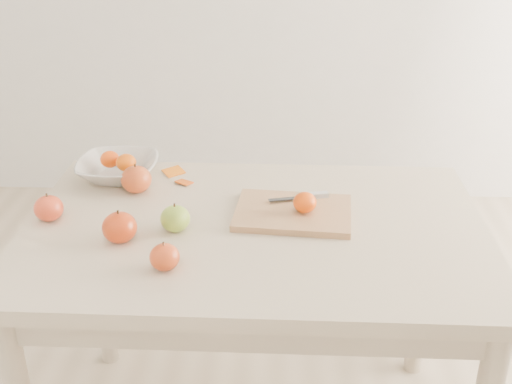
{
  "coord_description": "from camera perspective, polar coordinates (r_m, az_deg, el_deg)",
  "views": [
    {
      "loc": [
        0.07,
        -1.46,
        1.55
      ],
      "look_at": [
        0.0,
        0.05,
        0.82
      ],
      "focal_mm": 45.0,
      "sensor_mm": 36.0,
      "label": 1
    }
  ],
  "objects": [
    {
      "name": "apple_red_d",
      "position": [
        1.76,
        -17.95,
        -1.38
      ],
      "size": [
        0.08,
        0.08,
        0.07
      ],
      "primitive_type": "ellipsoid",
      "color": "#A20810",
      "rests_on": "table"
    },
    {
      "name": "apple_green",
      "position": [
        1.64,
        -7.19,
        -2.36
      ],
      "size": [
        0.08,
        0.08,
        0.07
      ],
      "primitive_type": "ellipsoid",
      "color": "olive",
      "rests_on": "table"
    },
    {
      "name": "bowl_tangerine_far",
      "position": [
        1.93,
        -11.47,
        2.59
      ],
      "size": [
        0.06,
        0.06,
        0.05
      ],
      "primitive_type": "ellipsoid",
      "color": "#E86008",
      "rests_on": "fruit_bowl"
    },
    {
      "name": "bowl_tangerine_near",
      "position": [
        1.97,
        -12.86,
        2.86
      ],
      "size": [
        0.06,
        0.06,
        0.05
      ],
      "primitive_type": "ellipsoid",
      "color": "#E04307",
      "rests_on": "fruit_bowl"
    },
    {
      "name": "board_tangerine",
      "position": [
        1.68,
        4.36,
        -0.93
      ],
      "size": [
        0.06,
        0.06,
        0.05
      ],
      "primitive_type": "ellipsoid",
      "color": "#D24907",
      "rests_on": "cutting_board"
    },
    {
      "name": "fruit_bowl",
      "position": [
        1.96,
        -12.16,
        2.03
      ],
      "size": [
        0.24,
        0.24,
        0.06
      ],
      "primitive_type": "imported",
      "color": "silver",
      "rests_on": "table"
    },
    {
      "name": "apple_red_b",
      "position": [
        1.61,
        -12.04,
        -3.1
      ],
      "size": [
        0.09,
        0.09,
        0.08
      ],
      "primitive_type": "ellipsoid",
      "color": "maroon",
      "rests_on": "table"
    },
    {
      "name": "apple_red_a",
      "position": [
        1.86,
        -10.6,
        1.11
      ],
      "size": [
        0.09,
        0.09,
        0.08
      ],
      "primitive_type": "ellipsoid",
      "color": "#A72113",
      "rests_on": "table"
    },
    {
      "name": "paring_knife",
      "position": [
        1.77,
        4.82,
        -0.35
      ],
      "size": [
        0.17,
        0.06,
        0.01
      ],
      "color": "silver",
      "rests_on": "cutting_board"
    },
    {
      "name": "cutting_board",
      "position": [
        1.71,
        3.31,
        -1.84
      ],
      "size": [
        0.32,
        0.25,
        0.02
      ],
      "primitive_type": "cube",
      "rotation": [
        0.0,
        0.0,
        -0.08
      ],
      "color": "tan",
      "rests_on": "table"
    },
    {
      "name": "orange_peel_b",
      "position": [
        1.9,
        -6.42,
        0.81
      ],
      "size": [
        0.06,
        0.05,
        0.01
      ],
      "primitive_type": "cube",
      "rotation": [
        -0.14,
        0.0,
        -0.53
      ],
      "color": "#D3510E",
      "rests_on": "table"
    },
    {
      "name": "orange_peel_a",
      "position": [
        1.97,
        -7.32,
        1.7
      ],
      "size": [
        0.07,
        0.07,
        0.01
      ],
      "primitive_type": "cube",
      "rotation": [
        0.21,
        0.0,
        0.7
      ],
      "color": "orange",
      "rests_on": "table"
    },
    {
      "name": "table",
      "position": [
        1.72,
        -0.08,
        -5.81
      ],
      "size": [
        1.2,
        0.8,
        0.75
      ],
      "color": "beige",
      "rests_on": "ground"
    },
    {
      "name": "apple_red_c",
      "position": [
        1.48,
        -8.12,
        -5.75
      ],
      "size": [
        0.07,
        0.07,
        0.06
      ],
      "primitive_type": "ellipsoid",
      "color": "maroon",
      "rests_on": "table"
    }
  ]
}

